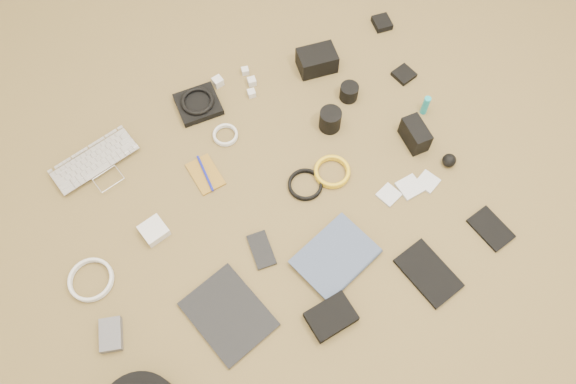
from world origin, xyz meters
name	(u,v)px	position (x,y,z in m)	size (l,w,h in m)	color
laptop	(101,169)	(-0.50, 0.35, 0.01)	(0.30, 0.21, 0.02)	silver
headphone_pouch	(198,104)	(-0.10, 0.45, 0.01)	(0.15, 0.14, 0.03)	black
headphones	(197,101)	(-0.10, 0.45, 0.03)	(0.12, 0.12, 0.02)	black
charger_a	(218,82)	(0.00, 0.50, 0.02)	(0.03, 0.03, 0.03)	silver
charger_b	(252,81)	(0.12, 0.45, 0.01)	(0.03, 0.03, 0.03)	silver
charger_c	(245,71)	(0.11, 0.51, 0.01)	(0.03, 0.03, 0.02)	silver
charger_d	(252,93)	(0.09, 0.40, 0.01)	(0.03, 0.03, 0.03)	silver
dslr_camera	(317,61)	(0.37, 0.41, 0.04)	(0.14, 0.10, 0.08)	black
lens_pouch	(382,23)	(0.69, 0.48, 0.01)	(0.06, 0.07, 0.03)	black
notebook_olive	(205,174)	(-0.19, 0.17, 0.00)	(0.09, 0.14, 0.01)	olive
pen_blue	(205,173)	(-0.19, 0.17, 0.01)	(0.01, 0.01, 0.15)	#131A9E
cable_white_a	(226,136)	(-0.07, 0.28, 0.01)	(0.09, 0.09, 0.01)	silver
lens_a	(330,120)	(0.28, 0.16, 0.04)	(0.08, 0.08, 0.08)	black
lens_b	(349,92)	(0.41, 0.24, 0.03)	(0.07, 0.07, 0.06)	black
card_reader	(404,74)	(0.64, 0.23, 0.01)	(0.07, 0.07, 0.02)	black
power_brick	(154,231)	(-0.42, 0.05, 0.02)	(0.08, 0.08, 0.03)	silver
cable_white_b	(92,280)	(-0.65, -0.01, 0.01)	(0.14, 0.14, 0.01)	silver
cable_black	(305,185)	(0.10, -0.02, 0.01)	(0.12, 0.12, 0.01)	black
cable_yellow	(332,173)	(0.20, -0.02, 0.01)	(0.12, 0.12, 0.01)	yellow
flash	(415,134)	(0.52, -0.03, 0.04)	(0.06, 0.11, 0.09)	black
lens_cleaner	(425,105)	(0.62, 0.06, 0.04)	(0.02, 0.02, 0.08)	teal
battery_charger	(111,335)	(-0.65, -0.20, 0.01)	(0.06, 0.10, 0.03)	#55555A
tablet	(228,314)	(-0.31, -0.30, 0.01)	(0.20, 0.26, 0.01)	black
phone	(261,250)	(-0.14, -0.16, 0.00)	(0.06, 0.12, 0.01)	black
filter_case_left	(389,195)	(0.33, -0.17, 0.00)	(0.06, 0.06, 0.01)	silver
filter_case_mid	(410,187)	(0.41, -0.18, 0.01)	(0.07, 0.07, 0.01)	silver
filter_case_right	(428,182)	(0.48, -0.19, 0.00)	(0.07, 0.07, 0.01)	silver
air_blower	(449,160)	(0.58, -0.16, 0.02)	(0.05, 0.05, 0.05)	black
drive_case	(331,317)	(-0.04, -0.45, 0.02)	(0.14, 0.10, 0.03)	black
paperback	(356,277)	(0.09, -0.38, 0.01)	(0.18, 0.24, 0.02)	#3D4B68
notebook_black_a	(428,273)	(0.30, -0.47, 0.01)	(0.12, 0.20, 0.01)	black
notebook_black_b	(491,229)	(0.57, -0.43, 0.01)	(0.09, 0.14, 0.01)	black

